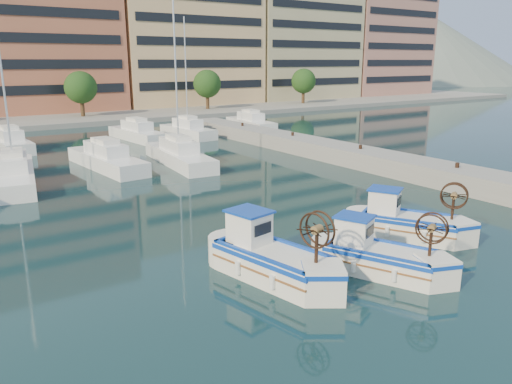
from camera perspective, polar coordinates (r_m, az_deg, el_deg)
The scene contains 8 objects.
ground at distance 19.28m, azimuth 14.35°, elevation -8.40°, with size 300.00×300.00×0.00m, color #17373C.
quay at distance 33.66m, azimuth 19.09°, elevation 2.24°, with size 3.00×60.00×1.20m, color gray.
waterfront at distance 79.98m, azimuth -18.35°, elevation 16.69°, with size 180.00×40.00×25.60m.
hill_east at distance 195.96m, azimuth 17.89°, elevation 11.92°, with size 160.00×160.00×50.00m, color slate.
yacht_marina at distance 40.91m, azimuth -19.37°, elevation 4.22°, with size 38.08×23.71×11.50m.
fishing_boat_a at distance 17.59m, azimuth 1.72°, elevation -7.43°, with size 2.71×4.75×2.88m.
fishing_boat_b at distance 18.54m, azimuth 13.80°, elevation -6.98°, with size 3.12×4.24×2.56m.
fishing_boat_c at distance 22.51m, azimuth 16.80°, elevation -3.22°, with size 3.49×4.35×2.64m.
Camera 1 is at (-13.54, -11.54, 7.44)m, focal length 35.00 mm.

